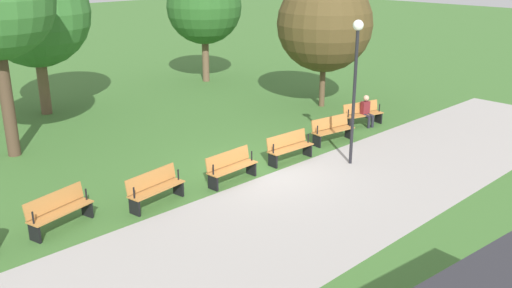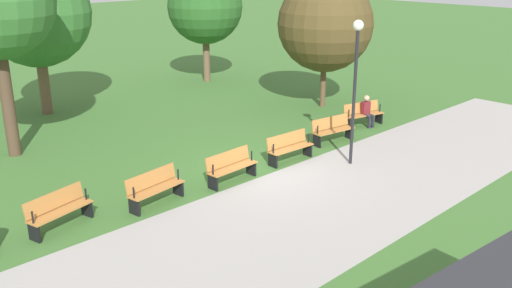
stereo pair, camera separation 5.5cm
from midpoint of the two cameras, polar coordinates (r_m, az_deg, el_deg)
The scene contains 13 objects.
ground_plane at distance 17.05m, azimuth 0.70°, elevation -2.81°, with size 120.00×120.00×0.00m, color #3D6B2D.
path_paving at distance 15.38m, azimuth 7.94°, elevation -5.49°, with size 26.84×4.96×0.01m, color #A39E99.
bench_0 at distance 21.87m, azimuth 10.75°, elevation 3.07°, with size 1.73×0.85×0.89m.
bench_1 at distance 19.73m, azimuth 7.71°, elevation 1.50°, with size 1.72×0.70×0.89m.
bench_2 at distance 17.79m, azimuth 3.33°, elevation -0.29°, with size 1.69×0.55×0.89m.
bench_3 at distance 16.16m, azimuth -2.66°, elevation -2.30°, with size 1.69×0.55×0.89m.
bench_4 at distance 14.95m, azimuth -10.38°, elevation -4.40°, with size 1.72×0.70×0.89m.
bench_5 at distance 14.29m, azimuth -19.58°, elevation -6.38°, with size 1.73×0.85×0.89m.
person_seated at distance 21.78m, azimuth 11.17°, elevation 3.43°, with size 0.42×0.57×1.20m.
tree_1 at distance 24.12m, azimuth -21.75°, elevation 12.35°, with size 4.31×4.31×6.28m.
tree_2 at distance 28.86m, azimuth -5.38°, elevation 13.82°, with size 3.76×3.76×5.70m.
tree_3 at distance 23.91m, azimuth 6.96°, elevation 12.07°, with size 3.99×3.99×5.53m.
lamp_post at distance 17.12m, azimuth 10.06°, elevation 7.70°, with size 0.32×0.32×4.48m.
Camera 1 is at (11.18, 11.23, 6.29)m, focal length 39.17 mm.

